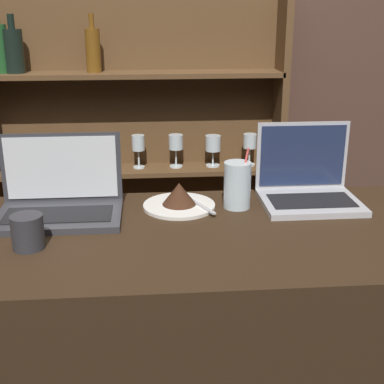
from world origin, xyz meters
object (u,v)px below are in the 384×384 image
object	(u,v)px
coffee_cup	(28,232)
cake_plate	(179,199)
laptop_far	(307,185)
water_glass	(237,185)
laptop_near	(60,199)

from	to	relation	value
coffee_cup	cake_plate	bearing A→B (deg)	32.76
cake_plate	coffee_cup	distance (m)	0.46
laptop_far	water_glass	world-z (taller)	laptop_far
cake_plate	coffee_cup	world-z (taller)	coffee_cup
water_glass	coffee_cup	world-z (taller)	water_glass
laptop_far	laptop_near	bearing A→B (deg)	-175.84
cake_plate	water_glass	distance (m)	0.18
laptop_near	cake_plate	bearing A→B (deg)	5.07
laptop_far	cake_plate	world-z (taller)	laptop_far
cake_plate	coffee_cup	bearing A→B (deg)	-147.24
laptop_near	coffee_cup	xyz separation A→B (m)	(-0.05, -0.22, -0.01)
laptop_near	laptop_far	distance (m)	0.74
laptop_far	coffee_cup	world-z (taller)	laptop_far
laptop_near	coffee_cup	size ratio (longest dim) A/B	4.03
laptop_near	coffee_cup	bearing A→B (deg)	-101.87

